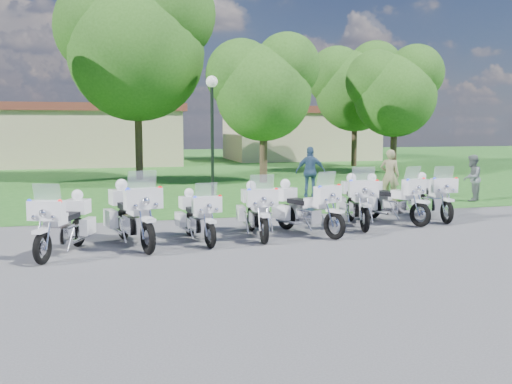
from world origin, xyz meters
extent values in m
plane|color=#515155|center=(0.00, 0.00, 0.00)|extent=(100.00, 100.00, 0.00)
cube|color=#205D1D|center=(0.00, 27.00, 0.00)|extent=(100.00, 48.00, 0.01)
torus|color=black|center=(-5.03, -1.57, 0.32)|extent=(0.35, 0.65, 0.65)
torus|color=black|center=(-4.45, -0.03, 0.32)|extent=(0.35, 0.65, 0.65)
cube|color=white|center=(-5.04, -1.59, 0.66)|extent=(0.32, 0.46, 0.07)
cube|color=white|center=(-4.95, -1.37, 1.02)|extent=(0.74, 0.47, 0.39)
cube|color=silver|center=(-4.93, -1.31, 1.36)|extent=(0.55, 0.30, 0.37)
sphere|color=red|center=(-4.68, -1.53, 1.21)|extent=(0.09, 0.09, 0.09)
sphere|color=#1426E5|center=(-5.27, -1.31, 1.21)|extent=(0.09, 0.09, 0.09)
cube|color=silver|center=(-4.73, -0.78, 0.44)|extent=(0.50, 0.63, 0.33)
cube|color=white|center=(-4.82, -1.00, 0.78)|extent=(0.47, 0.58, 0.21)
cube|color=black|center=(-4.63, -0.51, 0.76)|extent=(0.52, 0.68, 0.12)
cube|color=white|center=(-4.22, -0.27, 0.49)|extent=(0.34, 0.53, 0.35)
cube|color=white|center=(-4.77, -0.06, 0.49)|extent=(0.34, 0.53, 0.35)
cube|color=white|center=(-4.43, 0.00, 0.89)|extent=(0.57, 0.53, 0.31)
sphere|color=white|center=(-4.43, 0.00, 1.15)|extent=(0.25, 0.25, 0.25)
torus|color=black|center=(-3.00, -1.22, 0.36)|extent=(0.32, 0.74, 0.73)
torus|color=black|center=(-3.46, 0.57, 0.36)|extent=(0.32, 0.74, 0.73)
cube|color=white|center=(-2.99, -1.24, 0.74)|extent=(0.31, 0.51, 0.08)
cube|color=white|center=(-3.06, -0.98, 1.15)|extent=(0.83, 0.45, 0.44)
cube|color=silver|center=(-3.08, -0.91, 1.53)|extent=(0.62, 0.28, 0.41)
sphere|color=red|center=(-2.71, -0.95, 1.35)|extent=(0.10, 0.10, 0.10)
sphere|color=#1426E5|center=(-3.38, -1.13, 1.35)|extent=(0.10, 0.10, 0.10)
cube|color=silver|center=(-3.24, -0.30, 0.49)|extent=(0.51, 0.68, 0.37)
cube|color=white|center=(-3.17, -0.56, 0.87)|extent=(0.48, 0.64, 0.24)
cube|color=black|center=(-3.32, 0.01, 0.85)|extent=(0.53, 0.75, 0.13)
cube|color=white|center=(-3.10, 0.50, 0.55)|extent=(0.33, 0.60, 0.39)
cube|color=white|center=(-3.74, 0.33, 0.55)|extent=(0.33, 0.60, 0.39)
cube|color=white|center=(-3.47, 0.61, 1.00)|extent=(0.62, 0.55, 0.35)
sphere|color=white|center=(-3.47, 0.61, 1.29)|extent=(0.28, 0.28, 0.28)
torus|color=black|center=(-1.64, -0.95, 0.30)|extent=(0.21, 0.61, 0.60)
torus|color=black|center=(-1.88, 0.55, 0.30)|extent=(0.21, 0.61, 0.60)
cube|color=white|center=(-1.64, -0.97, 0.61)|extent=(0.22, 0.41, 0.06)
cube|color=white|center=(-1.67, -0.75, 0.94)|extent=(0.67, 0.31, 0.36)
cube|color=silver|center=(-1.68, -0.69, 1.25)|extent=(0.51, 0.19, 0.34)
sphere|color=red|center=(-1.38, -0.75, 1.11)|extent=(0.08, 0.08, 0.08)
sphere|color=#1426E5|center=(-1.95, -0.84, 1.11)|extent=(0.08, 0.08, 0.08)
cube|color=silver|center=(-1.76, -0.18, 0.40)|extent=(0.38, 0.54, 0.30)
cube|color=white|center=(-1.73, -0.39, 0.72)|extent=(0.36, 0.50, 0.20)
cube|color=black|center=(-1.81, 0.08, 0.70)|extent=(0.39, 0.60, 0.11)
cube|color=white|center=(-1.60, 0.46, 0.45)|extent=(0.23, 0.48, 0.32)
cube|color=white|center=(-2.13, 0.38, 0.45)|extent=(0.23, 0.48, 0.32)
cube|color=white|center=(-1.89, 0.58, 0.82)|extent=(0.48, 0.42, 0.29)
sphere|color=white|center=(-1.89, 0.58, 1.06)|extent=(0.23, 0.23, 0.23)
torus|color=black|center=(-0.38, -0.81, 0.32)|extent=(0.17, 0.66, 0.66)
torus|color=black|center=(-0.26, 0.85, 0.32)|extent=(0.17, 0.66, 0.66)
cube|color=white|center=(-0.38, -0.83, 0.67)|extent=(0.21, 0.44, 0.07)
cube|color=white|center=(-0.36, -0.59, 1.03)|extent=(0.72, 0.28, 0.39)
cube|color=silver|center=(-0.36, -0.53, 1.37)|extent=(0.56, 0.16, 0.37)
sphere|color=red|center=(-0.06, -0.67, 1.21)|extent=(0.09, 0.09, 0.09)
sphere|color=#1426E5|center=(-0.68, -0.62, 1.21)|extent=(0.09, 0.09, 0.09)
cube|color=silver|center=(-0.32, 0.04, 0.44)|extent=(0.37, 0.57, 0.33)
cube|color=white|center=(-0.34, -0.20, 0.78)|extent=(0.35, 0.53, 0.22)
cube|color=black|center=(-0.30, 0.33, 0.76)|extent=(0.38, 0.63, 0.12)
cube|color=white|center=(0.02, 0.68, 0.49)|extent=(0.21, 0.52, 0.35)
cube|color=white|center=(-0.57, 0.72, 0.49)|extent=(0.21, 0.52, 0.35)
cube|color=white|center=(-0.26, 0.88, 0.90)|extent=(0.50, 0.42, 0.31)
sphere|color=white|center=(-0.26, 0.88, 1.16)|extent=(0.25, 0.25, 0.25)
torus|color=black|center=(1.36, -0.72, 0.33)|extent=(0.40, 0.66, 0.67)
torus|color=black|center=(0.65, 0.82, 0.33)|extent=(0.40, 0.66, 0.67)
cube|color=white|center=(1.37, -0.74, 0.68)|extent=(0.35, 0.48, 0.07)
cube|color=white|center=(1.26, -0.51, 1.05)|extent=(0.76, 0.52, 0.40)
cube|color=silver|center=(1.24, -0.46, 1.40)|extent=(0.56, 0.34, 0.38)
sphere|color=red|center=(1.58, -0.43, 1.24)|extent=(0.09, 0.09, 0.09)
sphere|color=#1426E5|center=(1.00, -0.70, 1.24)|extent=(0.09, 0.09, 0.09)
cube|color=silver|center=(1.00, 0.07, 0.45)|extent=(0.54, 0.65, 0.34)
cube|color=white|center=(1.10, -0.15, 0.80)|extent=(0.51, 0.61, 0.22)
cube|color=black|center=(0.87, 0.34, 0.78)|extent=(0.57, 0.71, 0.12)
cube|color=white|center=(0.99, 0.81, 0.50)|extent=(0.38, 0.55, 0.36)
cube|color=white|center=(0.44, 0.56, 0.50)|extent=(0.38, 0.55, 0.36)
cube|color=white|center=(0.64, 0.85, 0.92)|extent=(0.60, 0.56, 0.32)
sphere|color=white|center=(0.64, 0.85, 1.18)|extent=(0.26, 0.26, 0.26)
torus|color=black|center=(2.44, -0.08, 0.34)|extent=(0.28, 0.70, 0.69)
torus|color=black|center=(2.82, 1.62, 0.34)|extent=(0.28, 0.70, 0.69)
cube|color=white|center=(2.44, -0.10, 0.70)|extent=(0.28, 0.48, 0.07)
cube|color=white|center=(2.49, 0.15, 1.08)|extent=(0.78, 0.40, 0.41)
cube|color=silver|center=(2.51, 0.21, 1.44)|extent=(0.59, 0.25, 0.39)
sphere|color=red|center=(2.80, 0.01, 1.28)|extent=(0.09, 0.09, 0.09)
sphere|color=#1426E5|center=(2.16, 0.16, 1.28)|extent=(0.09, 0.09, 0.09)
cube|color=silver|center=(2.64, 0.79, 0.46)|extent=(0.47, 0.64, 0.35)
cube|color=white|center=(2.58, 0.55, 0.82)|extent=(0.44, 0.59, 0.23)
cube|color=black|center=(2.70, 1.09, 0.80)|extent=(0.48, 0.70, 0.12)
cube|color=white|center=(3.09, 1.40, 0.51)|extent=(0.30, 0.56, 0.37)
cube|color=white|center=(2.49, 1.54, 0.51)|extent=(0.30, 0.56, 0.37)
cube|color=white|center=(2.83, 1.65, 0.95)|extent=(0.57, 0.51, 0.33)
sphere|color=white|center=(2.83, 1.65, 1.21)|extent=(0.27, 0.27, 0.27)
torus|color=black|center=(4.20, 0.27, 0.33)|extent=(0.37, 0.67, 0.67)
torus|color=black|center=(3.58, 1.86, 0.33)|extent=(0.37, 0.67, 0.67)
cube|color=white|center=(4.21, 0.25, 0.68)|extent=(0.33, 0.48, 0.07)
cube|color=white|center=(4.11, 0.48, 1.05)|extent=(0.76, 0.49, 0.40)
cube|color=silver|center=(4.09, 0.54, 1.40)|extent=(0.57, 0.32, 0.38)
sphere|color=red|center=(4.44, 0.54, 1.24)|extent=(0.09, 0.09, 0.09)
sphere|color=#1426E5|center=(3.84, 0.31, 1.24)|extent=(0.09, 0.09, 0.09)
cube|color=silver|center=(3.88, 1.08, 0.45)|extent=(0.52, 0.65, 0.34)
cube|color=white|center=(3.97, 0.86, 0.80)|extent=(0.49, 0.60, 0.22)
cube|color=black|center=(3.77, 1.36, 0.78)|extent=(0.54, 0.70, 0.12)
cube|color=white|center=(3.91, 1.83, 0.50)|extent=(0.36, 0.55, 0.36)
cube|color=white|center=(3.35, 1.61, 0.50)|extent=(0.36, 0.55, 0.36)
cube|color=white|center=(3.57, 1.88, 0.92)|extent=(0.59, 0.55, 0.32)
sphere|color=white|center=(3.57, 1.88, 1.18)|extent=(0.26, 0.26, 0.26)
torus|color=black|center=(5.16, 0.51, 0.32)|extent=(0.21, 0.67, 0.66)
torus|color=black|center=(5.36, 2.17, 0.32)|extent=(0.21, 0.67, 0.66)
cube|color=white|center=(5.16, 0.49, 0.67)|extent=(0.23, 0.45, 0.07)
cube|color=white|center=(5.19, 0.74, 1.03)|extent=(0.73, 0.32, 0.39)
cube|color=silver|center=(5.20, 0.79, 1.37)|extent=(0.56, 0.18, 0.37)
sphere|color=red|center=(5.49, 0.64, 1.22)|extent=(0.09, 0.09, 0.09)
sphere|color=#1426E5|center=(4.87, 0.72, 1.22)|extent=(0.09, 0.09, 0.09)
cube|color=silver|center=(5.26, 1.36, 0.44)|extent=(0.40, 0.59, 0.33)
cube|color=white|center=(5.24, 1.13, 0.78)|extent=(0.37, 0.54, 0.22)
cube|color=black|center=(5.30, 1.65, 0.76)|extent=(0.40, 0.64, 0.12)
cube|color=white|center=(5.64, 1.99, 0.49)|extent=(0.24, 0.53, 0.35)
cube|color=white|center=(5.05, 2.06, 0.49)|extent=(0.24, 0.53, 0.35)
cube|color=white|center=(5.37, 2.20, 0.90)|extent=(0.51, 0.45, 0.31)
sphere|color=white|center=(5.37, 2.20, 1.16)|extent=(0.25, 0.25, 0.25)
cylinder|color=black|center=(0.06, 8.14, 2.07)|extent=(0.12, 0.12, 4.14)
sphere|color=white|center=(0.06, 8.14, 4.29)|extent=(0.44, 0.44, 0.44)
cylinder|color=#38281C|center=(-2.27, 15.60, 2.25)|extent=(0.36, 0.36, 4.50)
sphere|color=#295818|center=(-2.27, 15.60, 6.14)|extent=(6.55, 6.55, 6.55)
sphere|color=#295818|center=(-3.70, 16.11, 7.37)|extent=(4.91, 4.91, 4.91)
sphere|color=#295818|center=(-0.73, 15.19, 7.98)|extent=(4.50, 4.50, 4.50)
cylinder|color=#38281C|center=(3.30, 12.69, 1.53)|extent=(0.36, 0.36, 3.05)
sphere|color=#295818|center=(3.30, 12.69, 4.16)|extent=(4.44, 4.44, 4.44)
sphere|color=#295818|center=(2.33, 13.04, 4.99)|extent=(3.33, 3.33, 3.33)
sphere|color=#295818|center=(4.34, 12.42, 5.41)|extent=(3.05, 3.05, 3.05)
cylinder|color=#38281C|center=(12.02, 16.46, 1.58)|extent=(0.36, 0.36, 3.17)
sphere|color=#295818|center=(12.02, 16.46, 4.32)|extent=(4.61, 4.61, 4.61)
sphere|color=#295818|center=(11.01, 16.82, 5.19)|extent=(3.46, 3.46, 3.46)
sphere|color=#295818|center=(13.10, 16.18, 5.62)|extent=(3.17, 3.17, 3.17)
cylinder|color=#38281C|center=(11.98, 21.75, 1.79)|extent=(0.36, 0.36, 3.58)
sphere|color=#295818|center=(11.98, 21.75, 4.88)|extent=(5.21, 5.21, 5.21)
sphere|color=#295818|center=(10.84, 22.15, 5.86)|extent=(3.91, 3.91, 3.91)
sphere|color=#295818|center=(13.20, 21.42, 6.35)|extent=(3.58, 3.58, 3.58)
cube|color=#BEB189|center=(-6.00, 28.00, 1.80)|extent=(14.00, 8.00, 3.60)
cube|color=brown|center=(-6.00, 28.00, 3.85)|extent=(14.56, 8.32, 0.50)
cube|color=#BEB189|center=(11.00, 30.00, 1.80)|extent=(11.00, 7.00, 3.60)
cube|color=brown|center=(11.00, 30.00, 3.85)|extent=(11.44, 7.28, 0.50)
imported|color=gray|center=(5.83, 5.09, 0.92)|extent=(0.80, 0.73, 1.84)
imported|color=slate|center=(8.67, 4.41, 0.82)|extent=(1.01, 0.99, 1.64)
imported|color=#334F7A|center=(3.54, 6.93, 0.94)|extent=(1.19, 0.76, 1.88)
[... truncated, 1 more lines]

